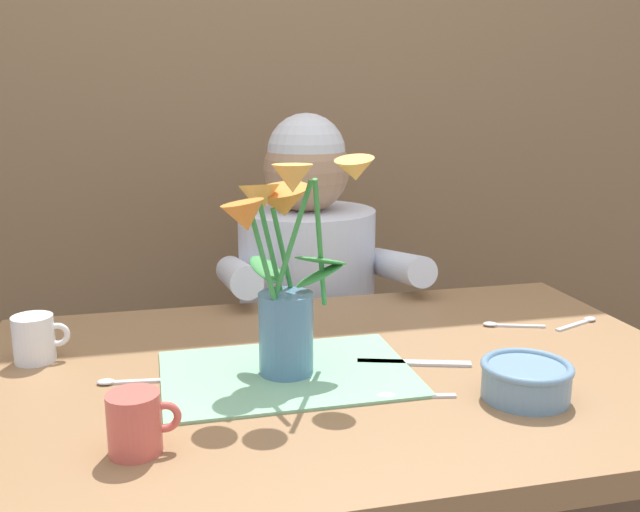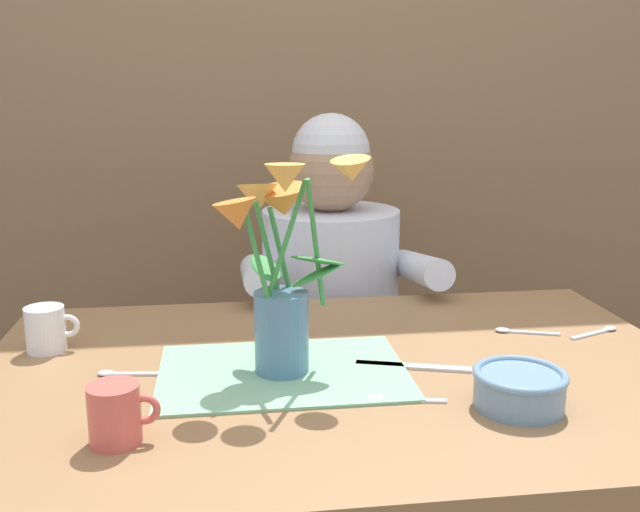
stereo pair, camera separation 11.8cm
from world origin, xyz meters
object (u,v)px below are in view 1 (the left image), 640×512
ceramic_bowl (526,379)px  tea_cup (35,339)px  flower_vase (286,266)px  dinner_knife (414,363)px  coffee_cup (136,423)px  seated_person (307,340)px

ceramic_bowl → tea_cup: (-0.73, 0.33, 0.01)m
flower_vase → dinner_knife: flower_vase is taller
ceramic_bowl → coffee_cup: coffee_cup is taller
seated_person → ceramic_bowl: (0.16, -0.80, 0.21)m
coffee_cup → tea_cup: 0.40m
coffee_cup → tea_cup: (-0.17, 0.36, 0.00)m
flower_vase → tea_cup: bearing=159.3°
coffee_cup → tea_cup: same height
seated_person → flower_vase: size_ratio=3.23×
flower_vase → dinner_knife: size_ratio=1.85×
seated_person → flower_vase: seated_person is taller
seated_person → coffee_cup: seated_person is taller
flower_vase → dinner_knife: bearing=-3.3°
seated_person → tea_cup: (-0.57, -0.47, 0.22)m
seated_person → coffee_cup: bearing=-114.5°
dinner_knife → coffee_cup: bearing=-139.4°
flower_vase → tea_cup: (-0.40, 0.15, -0.14)m
flower_vase → coffee_cup: bearing=-138.4°
flower_vase → coffee_cup: flower_vase is taller
seated_person → tea_cup: size_ratio=12.20×
flower_vase → seated_person: bearing=74.5°
ceramic_bowl → dinner_knife: ceramic_bowl is taller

